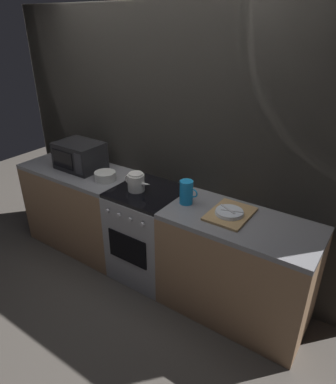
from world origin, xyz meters
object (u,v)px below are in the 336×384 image
mixing_bowl (105,176)px  stove_unit (148,233)px  kettle (136,182)px  dish_pile (230,213)px  microwave (80,156)px  pitcher (187,192)px

mixing_bowl → stove_unit: bearing=5.2°
kettle → dish_pile: bearing=4.6°
microwave → kettle: 0.80m
pitcher → microwave: bearing=178.8°
kettle → pitcher: pitcher is taller
microwave → mixing_bowl: bearing=-10.0°
microwave → kettle: bearing=-5.6°
kettle → stove_unit: bearing=31.1°
pitcher → dish_pile: (0.38, 0.02, -0.08)m
dish_pile → microwave: bearing=179.8°
stove_unit → kettle: (-0.08, -0.05, 0.53)m
stove_unit → microwave: microwave is taller
mixing_bowl → pitcher: (0.87, 0.05, 0.06)m
dish_pile → stove_unit: bearing=-178.4°
dish_pile → pitcher: bearing=-177.1°
microwave → pitcher: bearing=-1.2°
mixing_bowl → dish_pile: bearing=3.0°
kettle → mixing_bowl: size_ratio=1.42×
microwave → kettle: microwave is taller
mixing_bowl → pitcher: pitcher is taller
microwave → dish_pile: 1.67m
stove_unit → dish_pile: (0.79, 0.02, 0.47)m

